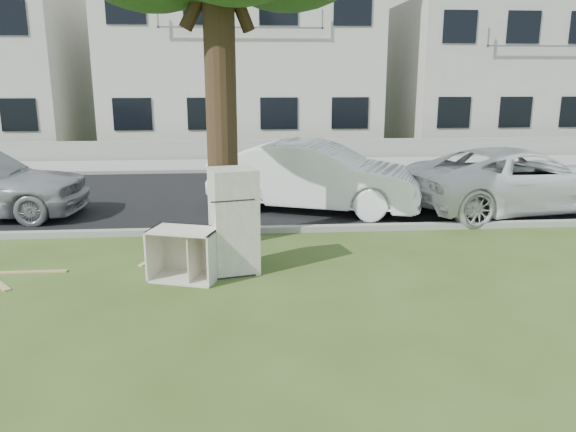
{
  "coord_description": "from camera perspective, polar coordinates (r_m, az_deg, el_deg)",
  "views": [
    {
      "loc": [
        -0.05,
        -8.21,
        3.02
      ],
      "look_at": [
        0.67,
        0.6,
        0.8
      ],
      "focal_mm": 35.0,
      "sensor_mm": 36.0,
      "label": 1
    }
  ],
  "objects": [
    {
      "name": "ground",
      "position": [
        8.75,
        -4.1,
        -6.11
      ],
      "size": [
        120.0,
        120.0,
        0.0
      ],
      "primitive_type": "plane",
      "color": "#384B1A"
    },
    {
      "name": "road",
      "position": [
        14.53,
        -4.38,
        2.1
      ],
      "size": [
        120.0,
        7.0,
        0.01
      ],
      "primitive_type": "cube",
      "color": "black",
      "rests_on": "ground"
    },
    {
      "name": "cabinet",
      "position": [
        8.64,
        -10.46,
        -3.83
      ],
      "size": [
        1.15,
        0.9,
        0.78
      ],
      "primitive_type": "cube",
      "rotation": [
        0.0,
        0.0,
        -0.31
      ],
      "color": "silver",
      "rests_on": "ground"
    },
    {
      "name": "townhouse_right",
      "position": [
        28.4,
        21.09,
        14.03
      ],
      "size": [
        10.2,
        8.16,
        6.84
      ],
      "color": "beige",
      "rests_on": "ground"
    },
    {
      "name": "kerb_near",
      "position": [
        11.08,
        -4.25,
        -1.73
      ],
      "size": [
        120.0,
        0.18,
        0.12
      ],
      "primitive_type": "cube",
      "color": "gray",
      "rests_on": "ground"
    },
    {
      "name": "plank_a",
      "position": [
        9.77,
        -24.98,
        -5.19
      ],
      "size": [
        1.23,
        0.11,
        0.02
      ],
      "primitive_type": "cube",
      "rotation": [
        0.0,
        0.0,
        0.01
      ],
      "color": "#A68B50",
      "rests_on": "ground"
    },
    {
      "name": "plank_c",
      "position": [
        9.75,
        -13.63,
        -4.28
      ],
      "size": [
        0.37,
        0.7,
        0.02
      ],
      "primitive_type": "cube",
      "rotation": [
        0.0,
        0.0,
        1.16
      ],
      "color": "tan",
      "rests_on": "ground"
    },
    {
      "name": "kerb_far",
      "position": [
        18.02,
        -4.46,
        4.43
      ],
      "size": [
        120.0,
        0.18,
        0.12
      ],
      "primitive_type": "cube",
      "color": "gray",
      "rests_on": "ground"
    },
    {
      "name": "low_wall",
      "position": [
        20.99,
        -4.53,
        6.77
      ],
      "size": [
        120.0,
        0.15,
        0.7
      ],
      "primitive_type": "cube",
      "color": "gray",
      "rests_on": "ground"
    },
    {
      "name": "fridge",
      "position": [
        8.73,
        -5.52,
        -0.53
      ],
      "size": [
        0.81,
        0.77,
        1.65
      ],
      "primitive_type": "cube",
      "rotation": [
        0.0,
        0.0,
        0.24
      ],
      "color": "silver",
      "rests_on": "ground"
    },
    {
      "name": "townhouse_center",
      "position": [
        25.72,
        -4.73,
        15.65
      ],
      "size": [
        11.22,
        8.16,
        7.44
      ],
      "color": "beige",
      "rests_on": "ground"
    },
    {
      "name": "car_center",
      "position": [
        12.8,
        2.91,
        4.05
      ],
      "size": [
        5.05,
        3.28,
        1.57
      ],
      "primitive_type": "imported",
      "rotation": [
        0.0,
        0.0,
        1.2
      ],
      "color": "white",
      "rests_on": "ground"
    },
    {
      "name": "car_right",
      "position": [
        13.76,
        22.39,
        3.42
      ],
      "size": [
        5.52,
        3.31,
        1.44
      ],
      "primitive_type": "imported",
      "rotation": [
        0.0,
        0.0,
        1.76
      ],
      "color": "white",
      "rests_on": "ground"
    },
    {
      "name": "sidewalk",
      "position": [
        19.45,
        -4.49,
        5.16
      ],
      "size": [
        120.0,
        2.8,
        0.01
      ],
      "primitive_type": "cube",
      "color": "gray",
      "rests_on": "ground"
    }
  ]
}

